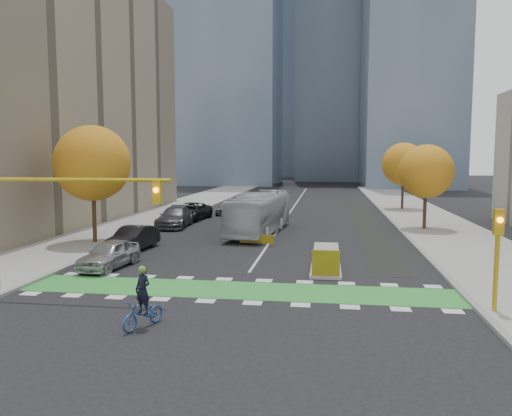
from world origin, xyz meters
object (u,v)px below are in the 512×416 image
(tree_west, at_px, (93,163))
(tree_east_far, at_px, (403,164))
(hazard_board, at_px, (326,263))
(parked_car_e, at_px, (227,208))
(traffic_signal_west, at_px, (48,204))
(tree_east_near, at_px, (426,171))
(parked_car_a, at_px, (109,254))
(cyclist, at_px, (143,307))
(parked_car_d, at_px, (191,211))
(parked_car_b, at_px, (133,239))
(traffic_signal_east, at_px, (498,244))
(bus, at_px, (260,213))
(parked_car_c, at_px, (175,217))

(tree_west, height_order, tree_east_far, tree_west)
(hazard_board, distance_m, tree_west, 18.44)
(tree_east_far, height_order, parked_car_e, tree_east_far)
(traffic_signal_west, bearing_deg, tree_west, 108.02)
(hazard_board, height_order, tree_east_near, tree_east_near)
(tree_west, height_order, parked_car_a, tree_west)
(cyclist, xyz_separation_m, parked_car_d, (-6.60, 29.84, 0.07))
(traffic_signal_west, xyz_separation_m, parked_car_d, (-1.07, 26.43, -3.21))
(cyclist, bearing_deg, parked_car_d, 125.97)
(tree_east_far, bearing_deg, parked_car_b, -126.75)
(traffic_signal_east, xyz_separation_m, parked_car_d, (-19.50, 26.42, -1.91))
(traffic_signal_west, height_order, parked_car_b, traffic_signal_west)
(traffic_signal_east, distance_m, parked_car_e, 35.79)
(parked_car_d, bearing_deg, bus, -37.70)
(parked_car_c, bearing_deg, tree_west, -111.78)
(traffic_signal_east, bearing_deg, parked_car_c, 132.31)
(hazard_board, xyz_separation_m, traffic_signal_east, (6.50, -4.71, 1.93))
(parked_car_b, xyz_separation_m, parked_car_c, (-0.59, 10.92, 0.07))
(hazard_board, relative_size, parked_car_d, 0.24)
(cyclist, bearing_deg, parked_car_e, 120.21)
(tree_east_near, distance_m, parked_car_d, 21.74)
(tree_west, height_order, tree_east_near, tree_west)
(parked_car_a, height_order, parked_car_e, parked_car_a)
(hazard_board, relative_size, parked_car_a, 0.31)
(parked_car_e, bearing_deg, tree_west, -103.64)
(traffic_signal_east, relative_size, parked_car_e, 1.01)
(tree_west, height_order, parked_car_c, tree_west)
(tree_east_near, relative_size, traffic_signal_east, 1.73)
(tree_east_near, height_order, parked_car_d, tree_east_near)
(hazard_board, distance_m, cyclist, 10.34)
(cyclist, xyz_separation_m, parked_car_e, (-4.10, 34.84, -0.06))
(cyclist, bearing_deg, hazard_board, 75.28)
(tree_east_near, xyz_separation_m, traffic_signal_west, (-19.93, -22.51, -0.83))
(traffic_signal_east, xyz_separation_m, parked_car_b, (-18.91, 10.51, -1.95))
(tree_west, height_order, parked_car_d, tree_west)
(parked_car_c, bearing_deg, hazard_board, -55.31)
(parked_car_b, bearing_deg, parked_car_a, -76.61)
(tree_east_near, bearing_deg, parked_car_b, -149.55)
(traffic_signal_east, xyz_separation_m, parked_car_c, (-19.50, 21.42, -1.87))
(hazard_board, relative_size, bus, 0.12)
(tree_east_near, relative_size, cyclist, 3.14)
(tree_east_near, xyz_separation_m, parked_car_d, (-21.00, 3.92, -4.04))
(tree_west, relative_size, tree_east_near, 1.16)
(parked_car_e, bearing_deg, parked_car_a, -90.19)
(hazard_board, xyz_separation_m, tree_west, (-16.00, 7.80, 4.82))
(hazard_board, distance_m, traffic_signal_east, 8.26)
(tree_east_far, distance_m, parked_car_a, 38.98)
(traffic_signal_west, bearing_deg, hazard_board, 21.55)
(tree_west, distance_m, tree_east_near, 26.01)
(hazard_board, height_order, parked_car_b, parked_car_b)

